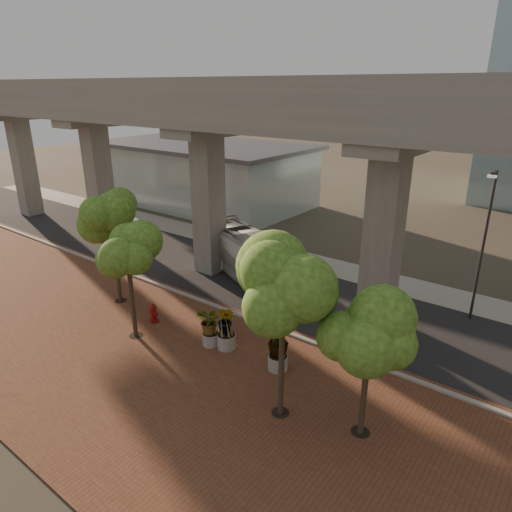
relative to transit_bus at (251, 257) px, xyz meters
The scene contains 18 objects.
ground 4.13m from the transit_bus, 41.07° to the right, with size 160.00×160.00×0.00m, color #383428.
brick_plaza 11.01m from the transit_bus, 74.67° to the right, with size 70.00×13.00×0.06m, color brown.
asphalt_road 3.31m from the transit_bus, 10.07° to the right, with size 90.00×8.00×0.04m, color black.
curb_strip 5.55m from the transit_bus, 57.43° to the right, with size 70.00×0.25×0.16m, color gray.
far_sidewalk 5.96m from the transit_bus, 59.98° to the left, with size 90.00×3.00×0.06m, color gray.
transit_viaduct 6.43m from the transit_bus, 10.07° to the right, with size 72.00×5.60×12.40m.
station_pavilion 21.86m from the transit_bus, 141.76° to the left, with size 23.00×13.00×6.30m.
transit_bus is the anchor object (origin of this frame).
fire_hydrant 7.90m from the transit_bus, 93.63° to the right, with size 0.53×0.48×1.07m.
planter_front 8.45m from the transit_bus, 65.42° to the right, with size 1.80×1.80×1.98m.
planter_right 10.36m from the transit_bus, 45.28° to the right, with size 2.16×2.16×2.31m.
planter_left 8.57m from the transit_bus, 59.84° to the right, with size 2.03×2.03×2.23m.
street_tree_far_west 9.04m from the transit_bus, 118.66° to the right, with size 3.99×3.99×6.72m.
street_tree_near_west 9.81m from the transit_bus, 90.61° to the right, with size 3.23×3.23×5.90m.
street_tree_near_east 13.83m from the transit_bus, 46.98° to the right, with size 4.30×4.30×7.41m.
street_tree_far_east 15.08m from the transit_bus, 36.23° to the right, with size 3.43×3.43×5.81m.
streetlamp_west 8.81m from the transit_bus, 146.12° to the left, with size 0.42×1.23×8.49m.
streetlamp_east 13.57m from the transit_bus, 12.59° to the left, with size 0.40×1.17×8.11m.
Camera 1 is at (14.20, -19.20, 11.99)m, focal length 32.00 mm.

